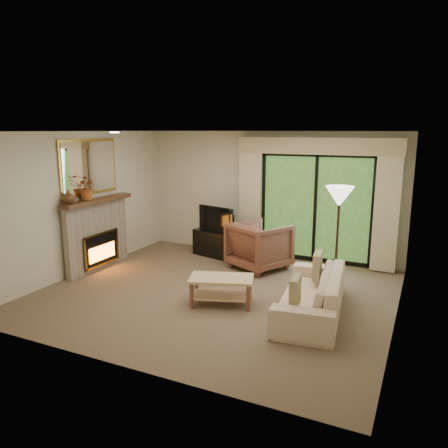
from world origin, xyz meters
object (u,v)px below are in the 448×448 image
at_px(armchair, 259,246).
at_px(coffee_table, 221,291).
at_px(media_console, 219,243).
at_px(sofa, 311,293).

bearing_deg(armchair, coffee_table, 119.60).
relative_size(media_console, sofa, 0.51).
relative_size(armchair, sofa, 0.47).
xyz_separation_m(media_console, sofa, (2.50, -2.07, 0.04)).
bearing_deg(media_console, armchair, -7.32).
relative_size(sofa, coffee_table, 2.21).
bearing_deg(sofa, media_console, -136.94).
height_order(armchair, coffee_table, armchair).
relative_size(media_console, armchair, 1.10).
bearing_deg(coffee_table, sofa, -7.79).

